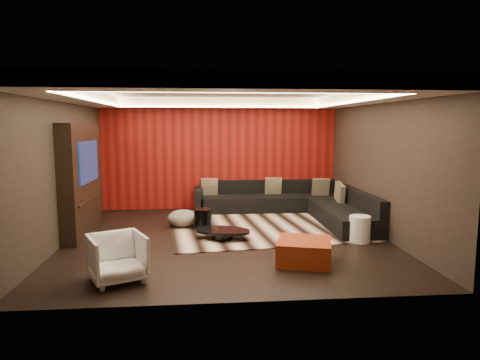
{
  "coord_description": "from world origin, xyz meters",
  "views": [
    {
      "loc": [
        -0.49,
        -7.99,
        2.17
      ],
      "look_at": [
        0.3,
        0.6,
        1.05
      ],
      "focal_mm": 32.0,
      "sensor_mm": 36.0,
      "label": 1
    }
  ],
  "objects": [
    {
      "name": "red_feature_wall",
      "position": [
        0.0,
        2.97,
        1.4
      ],
      "size": [
        5.98,
        0.05,
        2.78
      ],
      "primitive_type": "cube",
      "color": "#6B0C0A",
      "rests_on": "ground"
    },
    {
      "name": "cove_front",
      "position": [
        0.0,
        -2.36,
        2.6
      ],
      "size": [
        4.8,
        0.08,
        0.04
      ],
      "primitive_type": "cube",
      "color": "#FFD899",
      "rests_on": "ground"
    },
    {
      "name": "cove_back",
      "position": [
        0.0,
        2.36,
        2.6
      ],
      "size": [
        4.8,
        0.08,
        0.04
      ],
      "primitive_type": "cube",
      "color": "#FFD899",
      "rests_on": "ground"
    },
    {
      "name": "white_side_table",
      "position": [
        2.44,
        -0.48,
        0.25
      ],
      "size": [
        0.4,
        0.4,
        0.49
      ],
      "primitive_type": "cylinder",
      "rotation": [
        0.0,
        0.0,
        -0.02
      ],
      "color": "white",
      "rests_on": "floor"
    },
    {
      "name": "orange_ottoman",
      "position": [
        1.12,
        -1.57,
        0.18
      ],
      "size": [
        1.02,
        1.02,
        0.36
      ],
      "primitive_type": "cube",
      "rotation": [
        0.0,
        0.0,
        -0.28
      ],
      "color": "maroon",
      "rests_on": "floor"
    },
    {
      "name": "tv_shelf",
      "position": [
        -2.69,
        0.6,
        0.7
      ],
      "size": [
        0.04,
        1.6,
        0.04
      ],
      "primitive_type": "cube",
      "color": "black",
      "rests_on": "ground"
    },
    {
      "name": "wall_right",
      "position": [
        3.01,
        0.0,
        1.4
      ],
      "size": [
        0.02,
        6.0,
        2.8
      ],
      "primitive_type": "cube",
      "color": "black",
      "rests_on": "ground"
    },
    {
      "name": "floor",
      "position": [
        0.0,
        0.0,
        -0.01
      ],
      "size": [
        6.0,
        6.0,
        0.02
      ],
      "primitive_type": "cube",
      "color": "black",
      "rests_on": "ground"
    },
    {
      "name": "soffit_left",
      "position": [
        -2.7,
        0.0,
        2.69
      ],
      "size": [
        0.6,
        4.8,
        0.22
      ],
      "primitive_type": "cube",
      "color": "silver",
      "rests_on": "ground"
    },
    {
      "name": "throw_pillows",
      "position": [
        1.56,
        2.3,
        0.62
      ],
      "size": [
        3.23,
        1.6,
        0.5
      ],
      "color": "#C4B990",
      "rests_on": "sectional_sofa"
    },
    {
      "name": "striped_pouf",
      "position": [
        -0.88,
        0.98,
        0.2
      ],
      "size": [
        0.84,
        0.84,
        0.35
      ],
      "primitive_type": "ellipsoid",
      "rotation": [
        0.0,
        0.0,
        -0.38
      ],
      "color": "beige",
      "rests_on": "rug"
    },
    {
      "name": "rug",
      "position": [
        0.87,
        0.74,
        0.01
      ],
      "size": [
        4.31,
        3.43,
        0.02
      ],
      "primitive_type": "cube",
      "rotation": [
        0.0,
        0.0,
        0.11
      ],
      "color": "beige",
      "rests_on": "floor"
    },
    {
      "name": "soffit_front",
      "position": [
        0.0,
        -2.7,
        2.69
      ],
      "size": [
        6.0,
        0.6,
        0.22
      ],
      "primitive_type": "cube",
      "color": "silver",
      "rests_on": "ground"
    },
    {
      "name": "cove_right",
      "position": [
        2.36,
        0.0,
        2.6
      ],
      "size": [
        0.08,
        4.8,
        0.04
      ],
      "primitive_type": "cube",
      "color": "#FFD899",
      "rests_on": "ground"
    },
    {
      "name": "coffee_table",
      "position": [
        -0.1,
        -0.09,
        0.11
      ],
      "size": [
        1.36,
        1.36,
        0.18
      ],
      "primitive_type": "cylinder",
      "rotation": [
        0.0,
        0.0,
        -0.34
      ],
      "color": "black",
      "rests_on": "rug"
    },
    {
      "name": "soffit_back",
      "position": [
        0.0,
        2.7,
        2.69
      ],
      "size": [
        6.0,
        0.6,
        0.22
      ],
      "primitive_type": "cube",
      "color": "silver",
      "rests_on": "ground"
    },
    {
      "name": "ceiling",
      "position": [
        0.0,
        0.0,
        2.81
      ],
      "size": [
        6.0,
        6.0,
        0.02
      ],
      "primitive_type": "cube",
      "color": "silver",
      "rests_on": "ground"
    },
    {
      "name": "cove_left",
      "position": [
        -2.36,
        0.0,
        2.6
      ],
      "size": [
        0.08,
        4.8,
        0.04
      ],
      "primitive_type": "cube",
      "color": "#FFD899",
      "rests_on": "ground"
    },
    {
      "name": "armchair",
      "position": [
        -1.66,
        -2.12,
        0.33
      ],
      "size": [
        0.96,
        0.97,
        0.67
      ],
      "primitive_type": "imported",
      "rotation": [
        0.0,
        0.0,
        0.44
      ],
      "color": "white",
      "rests_on": "floor"
    },
    {
      "name": "wall_left",
      "position": [
        -3.01,
        0.0,
        1.4
      ],
      "size": [
        0.02,
        6.0,
        2.8
      ],
      "primitive_type": "cube",
      "color": "black",
      "rests_on": "ground"
    },
    {
      "name": "tv_screen",
      "position": [
        -2.69,
        0.6,
        1.45
      ],
      "size": [
        0.04,
        1.3,
        0.8
      ],
      "primitive_type": "cube",
      "color": "black",
      "rests_on": "ground"
    },
    {
      "name": "wall_back",
      "position": [
        0.0,
        3.01,
        1.4
      ],
      "size": [
        6.0,
        0.02,
        2.8
      ],
      "primitive_type": "cube",
      "color": "black",
      "rests_on": "ground"
    },
    {
      "name": "drum_stool",
      "position": [
        -0.46,
        0.66,
        0.24
      ],
      "size": [
        0.45,
        0.45,
        0.43
      ],
      "primitive_type": "cylinder",
      "rotation": [
        0.0,
        0.0,
        -0.27
      ],
      "color": "black",
      "rests_on": "rug"
    },
    {
      "name": "soffit_right",
      "position": [
        2.7,
        0.0,
        2.69
      ],
      "size": [
        0.6,
        4.8,
        0.22
      ],
      "primitive_type": "cube",
      "color": "silver",
      "rests_on": "ground"
    },
    {
      "name": "tv_surround",
      "position": [
        -2.85,
        0.6,
        1.1
      ],
      "size": [
        0.3,
        2.0,
        2.2
      ],
      "primitive_type": "cube",
      "color": "black",
      "rests_on": "ground"
    },
    {
      "name": "sectional_sofa",
      "position": [
        1.73,
        1.86,
        0.26
      ],
      "size": [
        3.65,
        3.5,
        0.75
      ],
      "color": "black",
      "rests_on": "floor"
    }
  ]
}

